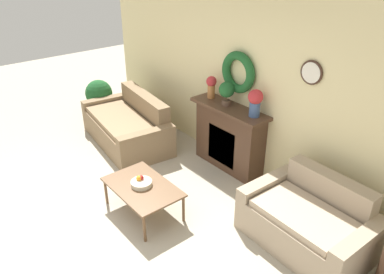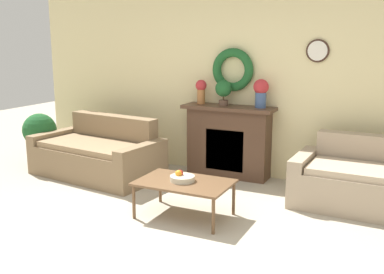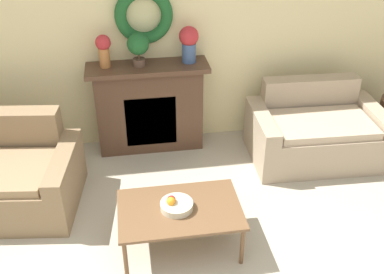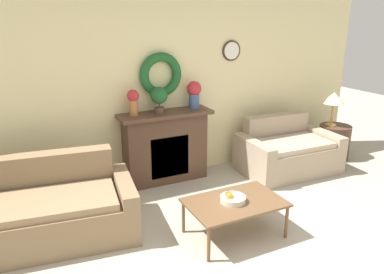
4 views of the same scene
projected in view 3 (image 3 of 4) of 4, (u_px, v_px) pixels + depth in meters
wall_back at (151, 27)px, 4.75m from camera, size 6.80×0.19×2.70m
fireplace at (149, 107)px, 5.01m from camera, size 1.30×0.41×1.02m
loveseat_right at (316, 132)px, 4.96m from camera, size 1.45×0.96×0.80m
coffee_table at (180, 211)px, 3.72m from camera, size 1.02×0.66×0.40m
fruit_bowl at (176, 205)px, 3.68m from camera, size 0.27×0.27×0.12m
vase_on_mantel_left at (104, 49)px, 4.59m from camera, size 0.16×0.16×0.34m
vase_on_mantel_right at (189, 42)px, 4.69m from camera, size 0.21×0.21×0.39m
potted_plant_on_mantel at (138, 46)px, 4.61m from camera, size 0.23×0.23×0.35m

